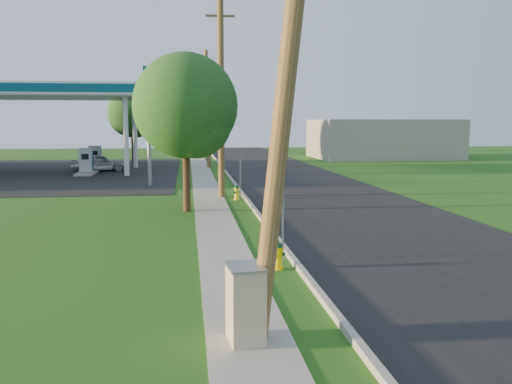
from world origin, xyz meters
TOP-DOWN VIEW (x-y plane):
  - ground_plane at (0.00, 0.00)m, footprint 140.00×140.00m
  - road at (4.50, 10.00)m, footprint 8.00×120.00m
  - curb at (0.50, 10.00)m, footprint 0.15×120.00m
  - sidewalk at (-1.25, 10.00)m, footprint 1.50×120.00m
  - forecourt at (-16.00, 32.00)m, footprint 26.00×28.00m
  - utility_pole_near at (-0.60, -1.00)m, footprint 1.40×0.32m
  - utility_pole_mid at (-0.60, 17.00)m, footprint 1.40×0.32m
  - utility_pole_far at (-0.60, 35.00)m, footprint 1.40×0.32m
  - sign_post_near at (0.25, 4.20)m, footprint 0.05×0.04m
  - sign_post_mid at (0.25, 16.00)m, footprint 0.05×0.04m
  - sign_post_far at (0.25, 28.20)m, footprint 0.05×0.04m
  - gas_canopy at (-14.00, 32.00)m, footprint 18.18×9.18m
  - fuel_pump_ne at (-9.50, 30.00)m, footprint 1.20×3.20m
  - fuel_pump_se at (-9.50, 34.00)m, footprint 1.20×3.20m
  - price_pylon at (-4.50, 22.50)m, footprint 0.34×2.04m
  - distant_building at (18.00, 45.00)m, footprint 14.00×10.00m
  - tree_verge at (-2.23, 12.76)m, footprint 4.34×4.34m
  - tree_lot at (-7.21, 41.64)m, footprint 4.49×4.49m
  - hydrant_near at (-0.02, 3.38)m, footprint 0.39×0.35m
  - hydrant_mid at (0.06, 15.95)m, footprint 0.38×0.34m
  - hydrant_far at (-0.08, 28.49)m, footprint 0.35×0.31m
  - utility_cabinet at (-1.33, -1.09)m, footprint 0.68×0.84m
  - car_silver at (-8.97, 32.43)m, footprint 4.29×2.83m

SIDE VIEW (x-z plane):
  - ground_plane at x=0.00m, z-range 0.00..0.00m
  - road at x=4.50m, z-range 0.00..0.02m
  - forecourt at x=-16.00m, z-range 0.00..0.02m
  - sidewalk at x=-1.25m, z-range 0.00..0.03m
  - curb at x=0.50m, z-range 0.00..0.15m
  - hydrant_far at x=-0.08m, z-range -0.01..0.67m
  - hydrant_mid at x=0.06m, z-range -0.01..0.74m
  - hydrant_near at x=-0.02m, z-range -0.01..0.74m
  - utility_cabinet at x=-1.33m, z-range 0.00..1.35m
  - car_silver at x=-8.97m, z-range 0.00..1.36m
  - fuel_pump_ne at x=-9.50m, z-range -0.23..1.67m
  - fuel_pump_se at x=-9.50m, z-range -0.23..1.67m
  - sign_post_near at x=0.25m, z-range 0.00..2.00m
  - sign_post_mid at x=0.25m, z-range 0.00..2.00m
  - sign_post_far at x=0.25m, z-range 0.00..2.00m
  - distant_building at x=18.00m, z-range 0.00..4.00m
  - tree_verge at x=-2.23m, z-range 0.95..7.52m
  - tree_lot at x=-7.21m, z-range 0.98..7.78m
  - utility_pole_near at x=-0.60m, z-range 0.06..9.54m
  - utility_pole_far at x=-0.60m, z-range 0.05..9.56m
  - utility_pole_mid at x=-0.60m, z-range 0.05..9.85m
  - price_pylon at x=-4.50m, z-range 2.01..8.86m
  - gas_canopy at x=-14.00m, z-range 2.70..9.10m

